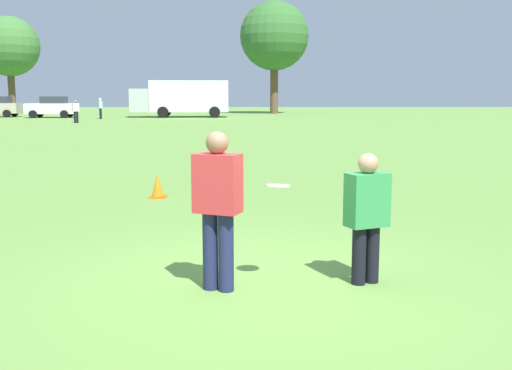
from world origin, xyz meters
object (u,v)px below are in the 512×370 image
bystander_sideline_watcher (76,110)px  traffic_cone (158,186)px  player_thrower (218,202)px  bystander_far_jogger (100,107)px  parked_car_center (52,107)px  frisbee (277,186)px  box_truck (182,97)px  player_defender (367,212)px

bystander_sideline_watcher → traffic_cone: bearing=-71.7°
player_thrower → bystander_far_jogger: size_ratio=0.99×
traffic_cone → bystander_far_jogger: size_ratio=0.28×
player_thrower → bystander_sideline_watcher: bearing=107.7°
parked_car_center → bystander_far_jogger: bearing=-30.1°
frisbee → box_truck: box_truck is taller
player_defender → traffic_cone: player_defender is taller
frisbee → bystander_far_jogger: size_ratio=0.16×
player_thrower → bystander_sideline_watcher: (-11.81, 36.89, -0.04)m
frisbee → player_thrower: bearing=-166.7°
parked_car_center → bystander_sideline_watcher: bearing=-63.8°
frisbee → traffic_cone: size_ratio=0.57×
traffic_cone → parked_car_center: bearing=110.3°
box_truck → player_defender: bearing=-81.6°
frisbee → traffic_cone: 6.07m
player_thrower → bystander_sideline_watcher: 38.74m
frisbee → parked_car_center: 49.46m
player_defender → parked_car_center: (-18.16, 46.32, 0.13)m
frisbee → traffic_cone: (-2.12, 5.62, -0.87)m
traffic_cone → box_truck: size_ratio=0.06×
frisbee → player_defender: bearing=3.5°
traffic_cone → bystander_sideline_watcher: bystander_sideline_watcher is taller
player_thrower → frisbee: player_thrower is taller
player_defender → traffic_cone: 6.39m
player_thrower → bystander_far_jogger: bearing=105.0°
player_thrower → bystander_sideline_watcher: player_thrower is taller
parked_car_center → box_truck: size_ratio=0.50×
bystander_far_jogger → player_defender: bearing=-73.0°
bystander_sideline_watcher → bystander_far_jogger: 6.84m
player_defender → box_truck: 47.66m
traffic_cone → bystander_far_jogger: (-10.23, 37.96, 0.73)m
player_defender → bystander_sideline_watcher: 39.06m
frisbee → bystander_sideline_watcher: bystander_sideline_watcher is taller
box_truck → bystander_sideline_watcher: size_ratio=5.34×
parked_car_center → bystander_far_jogger: (4.84, -2.80, 0.04)m
box_truck → bystander_sideline_watcher: (-6.41, -10.44, -0.84)m
bystander_far_jogger → parked_car_center: bearing=149.9°
bystander_sideline_watcher → frisbee: bearing=-71.3°
frisbee → bystander_sideline_watcher: 38.79m
player_defender → bystander_sideline_watcher: size_ratio=0.89×
player_defender → bystander_far_jogger: bystander_far_jogger is taller
player_thrower → parked_car_center: 49.39m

